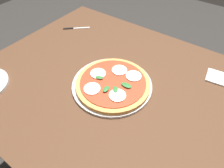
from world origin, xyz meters
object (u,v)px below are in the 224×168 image
Objects in this scene: dining_table at (125,103)px; serving_tray at (112,85)px; napkin at (222,79)px; knife at (73,28)px; pizza at (113,83)px.

serving_tray is (0.06, 0.02, 0.11)m from dining_table.
dining_table is at bearing 43.18° from napkin.
serving_tray reaches higher than knife.
knife is at bearing 4.63° from napkin.
serving_tray is at bearing -27.64° from pizza.
knife is (0.47, -0.25, -0.00)m from serving_tray.
knife is (0.53, -0.23, 0.10)m from dining_table.
pizza is at bearing 40.90° from napkin.
serving_tray is at bearing 151.91° from knife.
knife is at bearing -23.37° from dining_table.
knife reaches higher than dining_table.
dining_table is 0.13m from serving_tray.
serving_tray is 2.78× the size of knife.
dining_table is 0.45m from napkin.
pizza is (-0.01, 0.00, 0.02)m from serving_tray.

